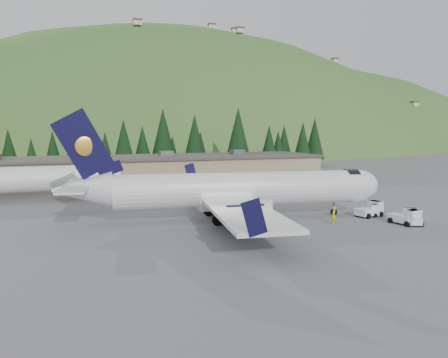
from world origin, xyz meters
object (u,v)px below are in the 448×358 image
(airliner, at_px, (233,191))
(second_airliner, at_px, (18,179))
(baggage_tug_a, at_px, (371,210))
(baggage_tug_d, at_px, (407,218))
(baggage_tug_b, at_px, (369,211))
(terminal_building, at_px, (140,170))
(ramp_worker, at_px, (334,215))
(baggage_tug_c, at_px, (412,217))

(airliner, xyz_separation_m, second_airliner, (-23.84, 21.83, 0.01))
(baggage_tug_a, bearing_deg, baggage_tug_d, -95.62)
(baggage_tug_b, height_order, baggage_tug_d, baggage_tug_d)
(baggage_tug_a, xyz_separation_m, terminal_building, (-19.89, 41.74, 1.83))
(baggage_tug_a, distance_m, baggage_tug_d, 5.20)
(airliner, relative_size, baggage_tug_b, 12.44)
(baggage_tug_d, bearing_deg, airliner, -126.89)
(second_airliner, xyz_separation_m, terminal_building, (19.91, 16.00, -0.70))
(baggage_tug_a, xyz_separation_m, baggage_tug_b, (-0.15, 0.09, -0.14))
(terminal_building, bearing_deg, ramp_worker, -72.93)
(baggage_tug_a, relative_size, baggage_tug_b, 1.19)
(baggage_tug_a, height_order, baggage_tug_c, baggage_tug_a)
(baggage_tug_a, relative_size, terminal_building, 0.05)
(baggage_tug_b, height_order, terminal_building, terminal_building)
(baggage_tug_a, distance_m, baggage_tug_c, 5.24)
(baggage_tug_b, bearing_deg, airliner, -158.10)
(baggage_tug_a, relative_size, baggage_tug_c, 1.05)
(airliner, bearing_deg, baggage_tug_a, -4.98)
(baggage_tug_d, bearing_deg, baggage_tug_b, 179.16)
(airliner, height_order, baggage_tug_c, airliner)
(second_airliner, bearing_deg, baggage_tug_b, -32.89)
(baggage_tug_d, distance_m, ramp_worker, 7.73)
(baggage_tug_a, height_order, baggage_tug_b, baggage_tug_a)
(baggage_tug_c, bearing_deg, second_airliner, 85.57)
(ramp_worker, bearing_deg, baggage_tug_d, 111.55)
(baggage_tug_a, bearing_deg, ramp_worker, -174.97)
(baggage_tug_c, relative_size, terminal_building, 0.05)
(second_airliner, xyz_separation_m, baggage_tug_d, (40.32, -30.92, -2.54))
(terminal_building, bearing_deg, baggage_tug_a, -64.52)
(terminal_building, relative_size, ramp_worker, 38.38)
(airliner, bearing_deg, baggage_tug_b, -4.79)
(second_airliner, distance_m, baggage_tug_d, 50.88)
(baggage_tug_c, relative_size, ramp_worker, 1.83)
(baggage_tug_c, bearing_deg, baggage_tug_a, 46.99)
(baggage_tug_c, xyz_separation_m, ramp_worker, (-7.81, 3.16, 0.20))
(baggage_tug_c, height_order, terminal_building, terminal_building)
(baggage_tug_a, bearing_deg, airliner, 154.91)
(baggage_tug_a, height_order, ramp_worker, ramp_worker)
(ramp_worker, bearing_deg, airliner, -74.95)
(baggage_tug_c, bearing_deg, ramp_worker, 100.35)
(baggage_tug_c, bearing_deg, baggage_tug_b, 48.26)
(baggage_tug_a, height_order, baggage_tug_d, baggage_tug_a)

